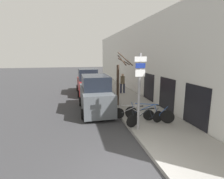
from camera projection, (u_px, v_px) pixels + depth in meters
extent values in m
plane|color=#333335|center=(92.00, 96.00, 15.82)|extent=(80.00, 80.00, 0.00)
cube|color=gray|center=(113.00, 88.00, 19.04)|extent=(3.20, 32.00, 0.15)
cube|color=silver|center=(128.00, 59.00, 18.81)|extent=(0.20, 32.00, 6.50)
cube|color=black|center=(196.00, 106.00, 8.54)|extent=(0.03, 1.78, 2.06)
cube|color=black|center=(167.00, 94.00, 11.17)|extent=(0.03, 1.78, 2.06)
cube|color=black|center=(149.00, 87.00, 13.81)|extent=(0.03, 1.78, 2.06)
cylinder|color=#939399|center=(139.00, 93.00, 8.03)|extent=(0.12, 0.12, 3.57)
cube|color=white|center=(141.00, 59.00, 7.67)|extent=(0.56, 0.02, 0.23)
cube|color=navy|center=(140.00, 66.00, 7.73)|extent=(0.46, 0.02, 0.23)
cube|color=white|center=(140.00, 73.00, 7.79)|extent=(0.46, 0.02, 0.32)
cylinder|color=black|center=(132.00, 121.00, 8.51)|extent=(0.62, 0.15, 0.63)
cylinder|color=black|center=(158.00, 117.00, 9.12)|extent=(0.62, 0.15, 0.63)
cylinder|color=black|center=(142.00, 114.00, 8.68)|extent=(0.86, 0.20, 0.52)
cylinder|color=black|center=(144.00, 110.00, 8.67)|extent=(1.00, 0.23, 0.08)
cylinder|color=black|center=(151.00, 113.00, 8.89)|extent=(0.19, 0.07, 0.45)
cylinder|color=black|center=(154.00, 117.00, 9.01)|extent=(0.54, 0.13, 0.08)
cylinder|color=black|center=(155.00, 113.00, 9.00)|extent=(0.41, 0.11, 0.50)
cylinder|color=black|center=(134.00, 116.00, 8.49)|extent=(0.19, 0.07, 0.54)
cube|color=black|center=(152.00, 108.00, 8.87)|extent=(0.21, 0.12, 0.04)
cylinder|color=#99999E|center=(135.00, 110.00, 8.47)|extent=(0.11, 0.44, 0.02)
cylinder|color=black|center=(131.00, 113.00, 9.60)|extent=(0.63, 0.40, 0.71)
cylinder|color=black|center=(167.00, 117.00, 9.00)|extent=(0.63, 0.40, 0.71)
cylinder|color=#1E4799|center=(145.00, 108.00, 9.31)|extent=(0.92, 0.58, 0.58)
cylinder|color=#1E4799|center=(146.00, 104.00, 9.23)|extent=(1.07, 0.67, 0.09)
cylinder|color=#1E4799|center=(156.00, 110.00, 9.12)|extent=(0.21, 0.15, 0.51)
cylinder|color=#1E4799|center=(161.00, 116.00, 9.10)|extent=(0.58, 0.37, 0.08)
cylinder|color=#1E4799|center=(163.00, 111.00, 9.02)|extent=(0.44, 0.28, 0.57)
cylinder|color=#1E4799|center=(133.00, 108.00, 9.51)|extent=(0.20, 0.14, 0.62)
cube|color=black|center=(158.00, 105.00, 9.04)|extent=(0.21, 0.17, 0.04)
cylinder|color=#99999E|center=(135.00, 103.00, 9.42)|extent=(0.25, 0.39, 0.02)
cylinder|color=black|center=(119.00, 113.00, 9.71)|extent=(0.57, 0.28, 0.60)
cylinder|color=black|center=(149.00, 115.00, 9.41)|extent=(0.57, 0.28, 0.60)
cylinder|color=#B7B7BC|center=(130.00, 109.00, 9.54)|extent=(0.85, 0.40, 0.50)
cylinder|color=#B7B7BC|center=(132.00, 105.00, 9.49)|extent=(0.98, 0.46, 0.08)
cylinder|color=#B7B7BC|center=(140.00, 110.00, 9.45)|extent=(0.19, 0.11, 0.44)
cylinder|color=#B7B7BC|center=(143.00, 114.00, 9.46)|extent=(0.53, 0.26, 0.07)
cylinder|color=#B7B7BC|center=(145.00, 111.00, 9.40)|extent=(0.40, 0.20, 0.49)
cylinder|color=#B7B7BC|center=(120.00, 109.00, 9.65)|extent=(0.19, 0.11, 0.52)
cube|color=black|center=(141.00, 106.00, 9.39)|extent=(0.22, 0.15, 0.04)
cylinder|color=#99999E|center=(122.00, 104.00, 9.58)|extent=(0.20, 0.41, 0.02)
cube|color=#51565B|center=(95.00, 98.00, 11.47)|extent=(1.81, 4.62, 1.34)
cube|color=black|center=(95.00, 82.00, 11.08)|extent=(1.63, 2.40, 0.87)
cylinder|color=black|center=(81.00, 101.00, 12.75)|extent=(0.22, 0.62, 0.62)
cylinder|color=black|center=(105.00, 100.00, 13.13)|extent=(0.22, 0.62, 0.62)
cylinder|color=black|center=(83.00, 114.00, 10.01)|extent=(0.22, 0.62, 0.62)
cylinder|color=black|center=(114.00, 112.00, 10.39)|extent=(0.22, 0.62, 0.62)
cube|color=maroon|center=(88.00, 85.00, 16.76)|extent=(1.86, 4.69, 1.19)
cube|color=black|center=(88.00, 74.00, 16.36)|extent=(1.65, 2.45, 1.03)
cylinder|color=black|center=(78.00, 88.00, 18.02)|extent=(0.23, 0.63, 0.63)
cylinder|color=black|center=(95.00, 87.00, 18.43)|extent=(0.23, 0.63, 0.63)
cylinder|color=black|center=(79.00, 94.00, 15.26)|extent=(0.23, 0.63, 0.63)
cylinder|color=black|center=(99.00, 93.00, 15.66)|extent=(0.23, 0.63, 0.63)
cylinder|color=#1E2338|center=(121.00, 88.00, 16.23)|extent=(0.16, 0.16, 0.88)
cylinder|color=#1E2338|center=(124.00, 88.00, 16.33)|extent=(0.16, 0.16, 0.88)
cylinder|color=brown|center=(123.00, 80.00, 16.13)|extent=(0.40, 0.40, 0.70)
sphere|color=tan|center=(123.00, 75.00, 16.04)|extent=(0.24, 0.24, 0.24)
cylinder|color=#3D2D23|center=(118.00, 85.00, 12.17)|extent=(0.18, 0.18, 2.83)
cylinder|color=#3D2D23|center=(122.00, 60.00, 11.54)|extent=(0.45, 0.78, 0.69)
cylinder|color=#3D2D23|center=(124.00, 62.00, 11.92)|extent=(0.86, 0.14, 0.50)
cylinder|color=#3D2D23|center=(125.00, 59.00, 11.47)|extent=(0.81, 0.99, 0.88)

